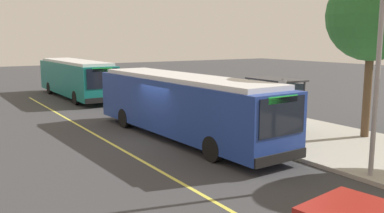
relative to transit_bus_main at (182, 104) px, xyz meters
The scene contains 11 objects.
ground_plane 1.93m from the transit_bus_main, 105.68° to the right, with size 120.00×120.00×0.00m, color #38383A.
sidewalk_curb 5.23m from the transit_bus_main, 93.25° to the left, with size 44.00×6.40×0.15m, color #A8A399.
lane_stripe_center 3.60m from the transit_bus_main, 95.05° to the right, with size 36.00×0.14×0.01m, color #E0D64C.
transit_bus_main is the anchor object (origin of this frame).
transit_bus_second 16.16m from the transit_bus_main, behind, with size 11.72×2.72×2.95m.
bus_shelter 5.15m from the transit_bus_main, 81.25° to the left, with size 2.90×1.60×2.48m.
waiting_bench 5.21m from the transit_bus_main, 79.71° to the left, with size 1.60×0.48×0.95m.
route_sign_post 4.58m from the transit_bus_main, 35.24° to the left, with size 0.44×0.08×2.80m.
pedestrian_commuter 3.67m from the transit_bus_main, 113.44° to the left, with size 0.24×0.40×1.69m.
street_tree_upstreet 9.32m from the transit_bus_main, 55.79° to the left, with size 4.04×4.04×7.50m.
utility_pole 8.78m from the transit_bus_main, 15.02° to the left, with size 0.16×0.16×6.40m, color gray.
Camera 1 is at (16.51, -8.75, 4.58)m, focal length 38.77 mm.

